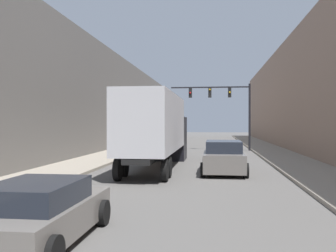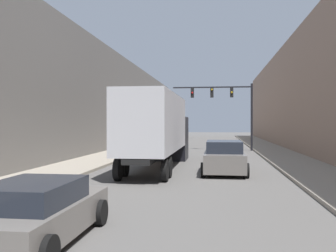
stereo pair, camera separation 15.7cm
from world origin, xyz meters
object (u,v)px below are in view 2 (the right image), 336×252
object	(u,v)px
sedan_car	(36,212)
semi_truck	(159,128)
suv_car	(224,157)
traffic_signal_gantry	(229,102)

from	to	relation	value
sedan_car	semi_truck	bearing A→B (deg)	87.72
semi_truck	suv_car	bearing A→B (deg)	-24.16
sedan_car	traffic_signal_gantry	bearing A→B (deg)	79.90
semi_truck	sedan_car	size ratio (longest dim) A/B	2.90
semi_truck	suv_car	world-z (taller)	semi_truck
traffic_signal_gantry	suv_car	bearing A→B (deg)	-92.60
sedan_car	suv_car	bearing A→B (deg)	70.41
semi_truck	sedan_car	distance (m)	13.58
sedan_car	suv_car	xyz separation A→B (m)	(4.21, 11.82, 0.15)
semi_truck	suv_car	size ratio (longest dim) A/B	2.58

